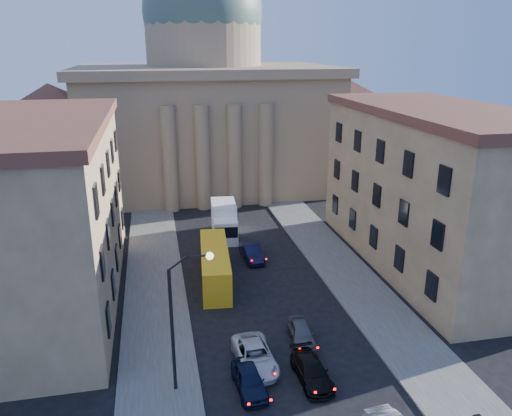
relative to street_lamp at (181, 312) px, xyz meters
The scene contains 13 objects.
sidewalk_left 11.38m from the street_lamp, 98.71° to the left, with size 5.00×60.00×0.15m, color #4F4D48.
sidewalk_right 19.14m from the street_lamp, 32.88° to the left, with size 5.00×60.00×0.15m, color #4F4D48.
church 48.43m from the street_lamp, 81.65° to the left, with size 68.02×28.76×36.60m.
building_left 17.36m from the street_lamp, 125.62° to the left, with size 11.60×26.60×14.70m.
building_right 27.84m from the street_lamp, 30.29° to the left, with size 11.60×26.60×14.70m.
street_lamp is the anchor object (origin of this frame).
car_left_near 6.02m from the street_lamp, 11.86° to the right, with size 1.64×4.08×1.39m, color black.
car_left_mid 6.67m from the street_lamp, 17.33° to the left, with size 2.33×5.06×1.41m, color silver.
car_right_mid 9.08m from the street_lamp, ahead, with size 1.80×4.43×1.29m, color black.
car_right_far 10.20m from the street_lamp, 22.68° to the left, with size 1.55×3.86×1.32m, color #535359.
car_right_distant 20.12m from the street_lamp, 66.65° to the left, with size 1.58×4.52×1.49m, color black.
city_bus 15.23m from the street_lamp, 75.39° to the left, with size 3.22×10.43×2.89m.
box_truck 25.70m from the street_lamp, 76.15° to the left, with size 3.02×6.62×3.54m.
Camera 1 is at (-7.92, -17.57, 19.81)m, focal length 35.00 mm.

